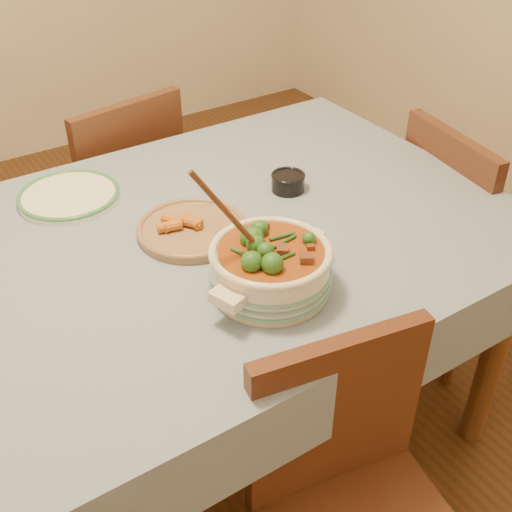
% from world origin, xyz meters
% --- Properties ---
extents(floor, '(4.50, 4.50, 0.00)m').
position_xyz_m(floor, '(0.00, 0.00, 0.00)').
color(floor, '#452D13').
rests_on(floor, ground).
extents(dining_table, '(1.68, 1.08, 0.76)m').
position_xyz_m(dining_table, '(0.00, 0.00, 0.66)').
color(dining_table, brown).
rests_on(dining_table, floor).
extents(stew_casserole, '(0.33, 0.32, 0.31)m').
position_xyz_m(stew_casserole, '(0.07, -0.26, 0.82)').
color(stew_casserole, beige).
rests_on(stew_casserole, dining_table).
extents(white_plate, '(0.30, 0.30, 0.02)m').
position_xyz_m(white_plate, '(-0.16, 0.34, 0.77)').
color(white_plate, white).
rests_on(white_plate, dining_table).
extents(condiment_bowl, '(0.11, 0.11, 0.05)m').
position_xyz_m(condiment_bowl, '(0.35, 0.07, 0.78)').
color(condiment_bowl, black).
rests_on(condiment_bowl, dining_table).
extents(fried_plate, '(0.29, 0.29, 0.05)m').
position_xyz_m(fried_plate, '(0.03, 0.02, 0.77)').
color(fried_plate, '#947052').
rests_on(fried_plate, dining_table).
extents(chair_far, '(0.46, 0.46, 0.86)m').
position_xyz_m(chair_far, '(0.12, 0.74, 0.48)').
color(chair_far, '#58301B').
rests_on(chair_far, floor).
extents(chair_near, '(0.44, 0.44, 0.82)m').
position_xyz_m(chair_near, '(0.04, -0.62, 0.46)').
color(chair_near, '#58301B').
rests_on(chair_near, floor).
extents(chair_right, '(0.45, 0.45, 0.85)m').
position_xyz_m(chair_right, '(0.94, -0.08, 0.48)').
color(chair_right, '#58301B').
rests_on(chair_right, floor).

